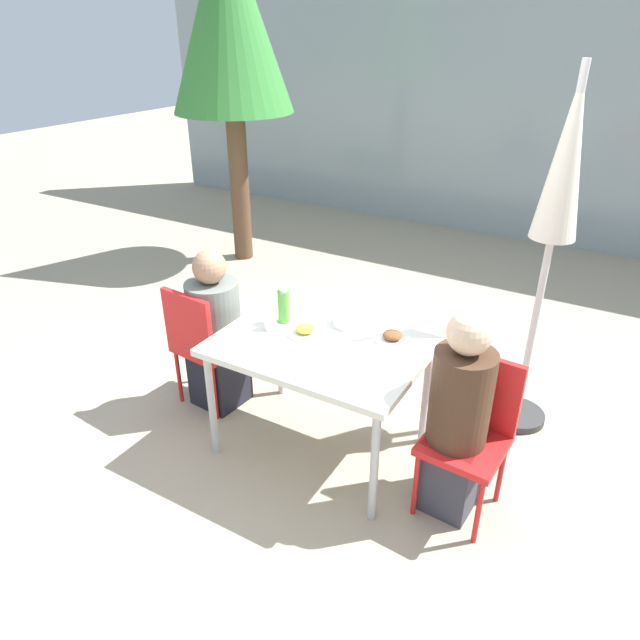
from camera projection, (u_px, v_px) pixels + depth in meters
The scene contains 14 objects.
ground_plane at pixel (320, 446), 3.55m from camera, with size 24.00×24.00×0.00m, color tan.
building_facade at pixel (527, 106), 6.40m from camera, with size 10.00×0.20×3.00m.
dining_table at pixel (320, 353), 3.24m from camera, with size 1.18×0.84×0.74m.
chair_left at pixel (202, 339), 3.72m from camera, with size 0.44×0.44×0.87m.
person_left at pixel (216, 335), 3.75m from camera, with size 0.34×0.34×1.11m.
chair_right at pixel (471, 424), 2.94m from camera, with size 0.43×0.43×0.87m.
person_right at pixel (458, 420), 2.87m from camera, with size 0.31×0.31×1.18m.
closed_umbrella at pixel (561, 191), 3.09m from camera, with size 0.36×0.36×2.19m.
plate_0 at pixel (305, 331), 3.30m from camera, with size 0.20×0.20×0.06m.
plate_1 at pixel (392, 337), 3.23m from camera, with size 0.20×0.20×0.06m.
bottle at pixel (284, 306), 3.40m from camera, with size 0.07×0.07×0.22m.
drinking_cup at pixel (270, 322), 3.34m from camera, with size 0.07×0.07×0.09m.
salad_bowl at pixel (349, 321), 3.40m from camera, with size 0.19×0.19×0.06m.
tree_behind_left at pixel (229, 19), 5.31m from camera, with size 1.19×1.19×3.27m.
Camera 1 is at (1.40, -2.40, 2.35)m, focal length 32.00 mm.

